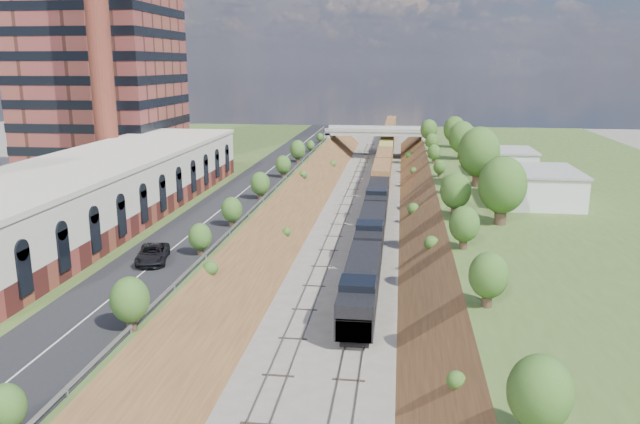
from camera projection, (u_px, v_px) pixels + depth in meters
platform_left at (142, 197)px, 95.04m from camera, size 44.00×180.00×5.00m
platform_right at (595, 210)px, 86.81m from camera, size 44.00×180.00×5.00m
embankment_left at (285, 217)px, 92.88m from camera, size 10.00×180.00×10.00m
embankment_right at (434, 222)px, 90.13m from camera, size 10.00×180.00×10.00m
rail_left_track at (341, 218)px, 91.81m from camera, size 1.58×180.00×0.18m
rail_right_track at (376, 219)px, 91.16m from camera, size 1.58×180.00×0.18m
road at (254, 183)px, 92.26m from camera, size 8.00×180.00×0.10m
guardrail at (281, 181)px, 91.44m from camera, size 0.10×171.00×0.70m
commercial_building at (104, 187)px, 71.80m from camera, size 14.30×62.30×7.00m
smokestack at (99, 44)px, 86.32m from camera, size 3.20×3.20×40.00m
overpass at (376, 138)px, 150.16m from camera, size 24.50×8.30×7.40m
white_building_near at (539, 187)px, 79.23m from camera, size 9.00×12.00×4.00m
white_building_far at (507, 162)px, 100.56m from camera, size 8.00×10.00×3.60m
tree_right_large at (502, 185)px, 67.91m from camera, size 5.25×5.25×7.61m
tree_left_crest at (188, 249)px, 52.76m from camera, size 2.45×2.45×3.55m
freight_train at (385, 156)px, 135.75m from camera, size 3.10×174.55×4.63m
suv at (153, 254)px, 55.37m from camera, size 3.76×5.91×1.52m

